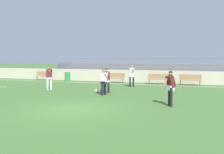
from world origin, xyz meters
name	(u,v)px	position (x,y,z in m)	size (l,w,h in m)	color
ground_plane	(72,109)	(0.00, 0.00, 0.00)	(160.00, 160.00, 0.00)	#477033
field_line_sideline	(135,84)	(0.00, 11.52, 0.00)	(44.00, 0.12, 0.01)	white
sideline_wall	(140,76)	(0.00, 13.30, 0.57)	(48.00, 0.16, 1.15)	beige
bleacher_stand	(151,71)	(0.54, 15.98, 0.95)	(20.54, 3.13, 2.29)	#897051
bench_near_wall_gap	(190,79)	(4.53, 12.32, 0.55)	(1.80, 0.40, 0.90)	#99754C
bench_far_left	(158,78)	(1.85, 12.32, 0.55)	(1.80, 0.40, 0.90)	#99754C
bench_near_bin	(115,77)	(-2.14, 12.32, 0.55)	(1.80, 0.40, 0.90)	#99754C
bench_centre_sideline	(44,75)	(-9.88, 12.32, 0.55)	(1.80, 0.40, 0.90)	#99754C
trash_bin	(68,77)	(-6.95, 12.02, 0.46)	(0.54, 0.54, 0.91)	#2D7F3D
player_white_deep_cover	(104,80)	(-0.25, 4.59, 0.96)	(0.55, 0.51, 1.62)	black
player_dark_wide_right	(107,78)	(-0.46, 5.64, 0.96)	(0.49, 0.67, 1.63)	black
player_dark_pressing_high	(170,85)	(4.06, 2.28, 1.01)	(0.64, 0.52, 1.69)	black
player_dark_challenging	(49,76)	(-4.96, 5.80, 1.02)	(0.50, 0.66, 1.71)	white
player_white_overlapping	(132,74)	(0.18, 9.63, 1.02)	(0.50, 0.69, 1.71)	black
soccer_ball	(96,91)	(-1.15, 5.53, 0.11)	(0.22, 0.22, 0.22)	white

